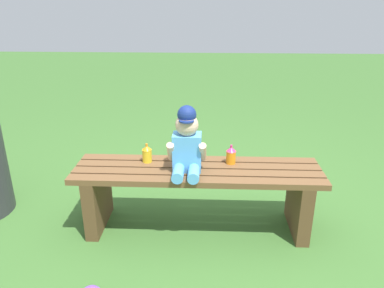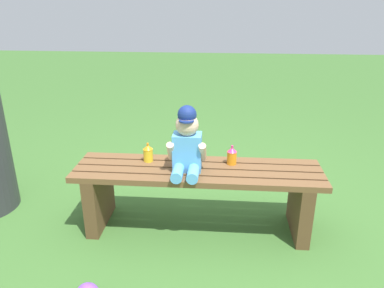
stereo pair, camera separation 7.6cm
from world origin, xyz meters
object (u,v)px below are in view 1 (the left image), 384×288
at_px(child_figure, 187,144).
at_px(sippy_cup_right, 231,155).
at_px(park_bench, 197,188).
at_px(sippy_cup_left, 147,153).

bearing_deg(child_figure, sippy_cup_right, 23.94).
xyz_separation_m(park_bench, sippy_cup_right, (0.21, 0.08, 0.20)).
height_order(park_bench, sippy_cup_right, sippy_cup_right).
bearing_deg(park_bench, child_figure, -149.20).
bearing_deg(sippy_cup_left, child_figure, -24.78).
relative_size(park_bench, sippy_cup_right, 12.30).
relative_size(park_bench, sippy_cup_left, 12.30).
distance_m(park_bench, sippy_cup_right, 0.30).
bearing_deg(park_bench, sippy_cup_left, 165.60).
bearing_deg(child_figure, park_bench, 30.80).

